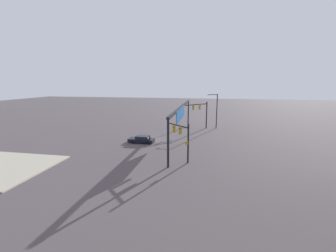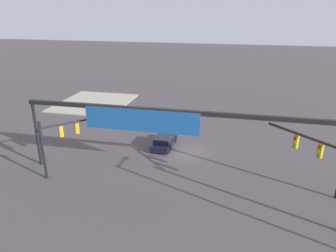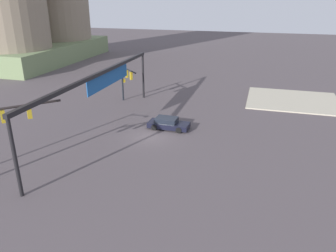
# 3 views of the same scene
# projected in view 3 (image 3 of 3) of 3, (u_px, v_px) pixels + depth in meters

# --- Properties ---
(ground_plane) EXTENTS (209.18, 209.18, 0.00)m
(ground_plane) POSITION_uv_depth(u_px,v_px,m) (151.00, 136.00, 33.44)
(ground_plane) COLOR #4F4649
(sidewalk_corner) EXTENTS (10.27, 11.82, 0.15)m
(sidewalk_corner) POSITION_uv_depth(u_px,v_px,m) (293.00, 100.00, 44.53)
(sidewalk_corner) COLOR #B3AA93
(sidewalk_corner) RESTS_ON ground
(traffic_signal_opposite_side) EXTENTS (3.51, 3.33, 5.11)m
(traffic_signal_opposite_side) POSITION_uv_depth(u_px,v_px,m) (126.00, 77.00, 42.71)
(traffic_signal_opposite_side) COLOR black
(traffic_signal_opposite_side) RESTS_ON ground
(overhead_sign_gantry) EXTENTS (25.63, 0.43, 6.19)m
(overhead_sign_gantry) POSITION_uv_depth(u_px,v_px,m) (101.00, 80.00, 33.52)
(overhead_sign_gantry) COLOR black
(overhead_sign_gantry) RESTS_ON ground
(sedan_car_approaching) EXTENTS (2.01, 4.37, 1.21)m
(sedan_car_approaching) POSITION_uv_depth(u_px,v_px,m) (168.00, 124.00, 35.14)
(sedan_car_approaching) COLOR black
(sedan_car_approaching) RESTS_ON ground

